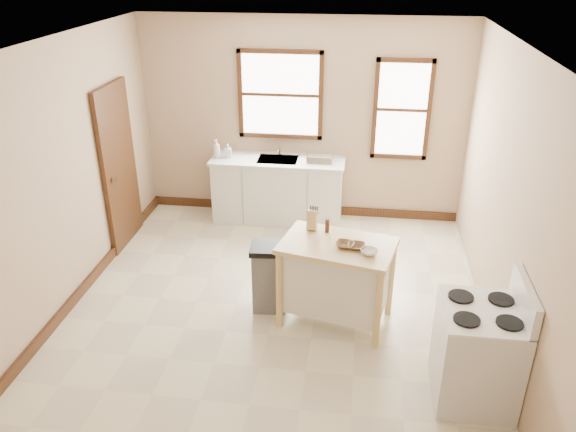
# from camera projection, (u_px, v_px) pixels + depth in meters

# --- Properties ---
(floor) EXTENTS (5.00, 5.00, 0.00)m
(floor) POSITION_uv_depth(u_px,v_px,m) (275.00, 307.00, 6.17)
(floor) COLOR #C2B59A
(floor) RESTS_ON ground
(ceiling) EXTENTS (5.00, 5.00, 0.00)m
(ceiling) POSITION_uv_depth(u_px,v_px,m) (272.00, 45.00, 4.95)
(ceiling) COLOR white
(ceiling) RESTS_ON ground
(wall_back) EXTENTS (4.50, 0.04, 2.80)m
(wall_back) POSITION_uv_depth(u_px,v_px,m) (302.00, 120.00, 7.79)
(wall_back) COLOR tan
(wall_back) RESTS_ON ground
(wall_left) EXTENTS (0.04, 5.00, 2.80)m
(wall_left) POSITION_uv_depth(u_px,v_px,m) (60.00, 179.00, 5.83)
(wall_left) COLOR tan
(wall_left) RESTS_ON ground
(wall_right) EXTENTS (0.04, 5.00, 2.80)m
(wall_right) POSITION_uv_depth(u_px,v_px,m) (509.00, 203.00, 5.29)
(wall_right) COLOR tan
(wall_right) RESTS_ON ground
(window_main) EXTENTS (1.17, 0.06, 1.22)m
(window_main) POSITION_uv_depth(u_px,v_px,m) (280.00, 95.00, 7.66)
(window_main) COLOR #391A0F
(window_main) RESTS_ON wall_back
(window_side) EXTENTS (0.77, 0.06, 1.37)m
(window_side) POSITION_uv_depth(u_px,v_px,m) (402.00, 110.00, 7.52)
(window_side) COLOR #391A0F
(window_side) RESTS_ON wall_back
(door_left) EXTENTS (0.06, 0.90, 2.10)m
(door_left) POSITION_uv_depth(u_px,v_px,m) (119.00, 167.00, 7.14)
(door_left) COLOR #391A0F
(door_left) RESTS_ON ground
(baseboard_back) EXTENTS (4.50, 0.04, 0.12)m
(baseboard_back) POSITION_uv_depth(u_px,v_px,m) (301.00, 208.00, 8.35)
(baseboard_back) COLOR #391A0F
(baseboard_back) RESTS_ON ground
(baseboard_left) EXTENTS (0.04, 5.00, 0.12)m
(baseboard_left) POSITION_uv_depth(u_px,v_px,m) (84.00, 288.00, 6.41)
(baseboard_left) COLOR #391A0F
(baseboard_left) RESTS_ON ground
(sink_counter) EXTENTS (1.86, 0.62, 0.92)m
(sink_counter) POSITION_uv_depth(u_px,v_px,m) (278.00, 190.00, 7.97)
(sink_counter) COLOR silver
(sink_counter) RESTS_ON ground
(faucet) EXTENTS (0.03, 0.03, 0.22)m
(faucet) POSITION_uv_depth(u_px,v_px,m) (280.00, 147.00, 7.88)
(faucet) COLOR silver
(faucet) RESTS_ON sink_counter
(soap_bottle_a) EXTENTS (0.13, 0.13, 0.26)m
(soap_bottle_a) POSITION_uv_depth(u_px,v_px,m) (217.00, 149.00, 7.78)
(soap_bottle_a) COLOR #B2B2B2
(soap_bottle_a) RESTS_ON sink_counter
(soap_bottle_b) EXTENTS (0.10, 0.10, 0.19)m
(soap_bottle_b) POSITION_uv_depth(u_px,v_px,m) (228.00, 151.00, 7.80)
(soap_bottle_b) COLOR #B2B2B2
(soap_bottle_b) RESTS_ON sink_counter
(dish_rack) EXTENTS (0.40, 0.33, 0.09)m
(dish_rack) POSITION_uv_depth(u_px,v_px,m) (320.00, 159.00, 7.64)
(dish_rack) COLOR silver
(dish_rack) RESTS_ON sink_counter
(kitchen_island) EXTENTS (1.25, 0.95, 0.91)m
(kitchen_island) POSITION_uv_depth(u_px,v_px,m) (336.00, 282.00, 5.78)
(kitchen_island) COLOR #D3B97C
(kitchen_island) RESTS_ON ground
(knife_block) EXTENTS (0.11, 0.11, 0.20)m
(knife_block) POSITION_uv_depth(u_px,v_px,m) (312.00, 221.00, 5.83)
(knife_block) COLOR #DAAF72
(knife_block) RESTS_ON kitchen_island
(pepper_grinder) EXTENTS (0.05, 0.05, 0.15)m
(pepper_grinder) POSITION_uv_depth(u_px,v_px,m) (327.00, 226.00, 5.77)
(pepper_grinder) COLOR #3F2011
(pepper_grinder) RESTS_ON kitchen_island
(bowl_a) EXTENTS (0.21, 0.21, 0.04)m
(bowl_a) POSITION_uv_depth(u_px,v_px,m) (345.00, 245.00, 5.51)
(bowl_a) COLOR brown
(bowl_a) RESTS_ON kitchen_island
(bowl_b) EXTENTS (0.18, 0.18, 0.04)m
(bowl_b) POSITION_uv_depth(u_px,v_px,m) (357.00, 246.00, 5.49)
(bowl_b) COLOR brown
(bowl_b) RESTS_ON kitchen_island
(bowl_c) EXTENTS (0.20, 0.20, 0.05)m
(bowl_c) POSITION_uv_depth(u_px,v_px,m) (369.00, 252.00, 5.38)
(bowl_c) COLOR silver
(bowl_c) RESTS_ON kitchen_island
(trash_bin) EXTENTS (0.42, 0.36, 0.77)m
(trash_bin) POSITION_uv_depth(u_px,v_px,m) (270.00, 277.00, 6.01)
(trash_bin) COLOR slate
(trash_bin) RESTS_ON ground
(gas_stove) EXTENTS (0.72, 0.73, 1.16)m
(gas_stove) POSITION_uv_depth(u_px,v_px,m) (479.00, 341.00, 4.74)
(gas_stove) COLOR silver
(gas_stove) RESTS_ON ground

